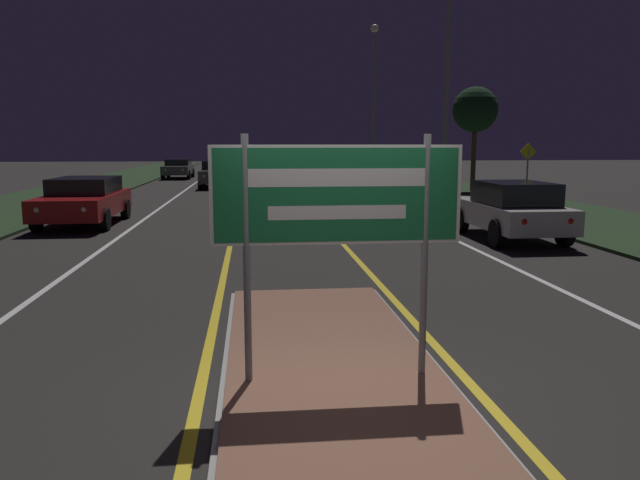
{
  "coord_description": "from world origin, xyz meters",
  "views": [
    {
      "loc": [
        -0.8,
        -5.25,
        2.37
      ],
      "look_at": [
        0.0,
        2.07,
        1.23
      ],
      "focal_mm": 35.0,
      "sensor_mm": 36.0,
      "label": 1
    }
  ],
  "objects_px": {
    "car_receding_0": "(511,209)",
    "car_approaching_2": "(178,168)",
    "streetlight_right_far": "(374,87)",
    "warning_sign": "(527,169)",
    "streetlight_right_near": "(448,26)",
    "car_approaching_1": "(217,173)",
    "car_approaching_0": "(84,200)",
    "car_receding_1": "(325,180)",
    "highway_sign": "(337,205)"
  },
  "relations": [
    {
      "from": "streetlight_right_near",
      "to": "car_receding_0",
      "type": "bearing_deg",
      "value": -96.26
    },
    {
      "from": "streetlight_right_near",
      "to": "warning_sign",
      "type": "height_order",
      "value": "streetlight_right_near"
    },
    {
      "from": "streetlight_right_far",
      "to": "car_receding_1",
      "type": "height_order",
      "value": "streetlight_right_far"
    },
    {
      "from": "car_approaching_0",
      "to": "car_approaching_1",
      "type": "xyz_separation_m",
      "value": [
        3.06,
        15.52,
        0.03
      ]
    },
    {
      "from": "highway_sign",
      "to": "streetlight_right_far",
      "type": "xyz_separation_m",
      "value": [
        6.43,
        31.17,
        3.86
      ]
    },
    {
      "from": "car_approaching_0",
      "to": "car_receding_1",
      "type": "bearing_deg",
      "value": 47.67
    },
    {
      "from": "highway_sign",
      "to": "streetlight_right_far",
      "type": "relative_size",
      "value": 0.26
    },
    {
      "from": "streetlight_right_far",
      "to": "car_approaching_1",
      "type": "distance_m",
      "value": 10.63
    },
    {
      "from": "car_receding_0",
      "to": "highway_sign",
      "type": "bearing_deg",
      "value": -121.93
    },
    {
      "from": "car_approaching_0",
      "to": "warning_sign",
      "type": "relative_size",
      "value": 2.03
    },
    {
      "from": "streetlight_right_near",
      "to": "car_receding_0",
      "type": "height_order",
      "value": "streetlight_right_near"
    },
    {
      "from": "highway_sign",
      "to": "car_approaching_1",
      "type": "relative_size",
      "value": 0.51
    },
    {
      "from": "car_approaching_0",
      "to": "warning_sign",
      "type": "distance_m",
      "value": 14.94
    },
    {
      "from": "car_approaching_0",
      "to": "streetlight_right_far",
      "type": "bearing_deg",
      "value": 55.99
    },
    {
      "from": "streetlight_right_far",
      "to": "car_receding_1",
      "type": "distance_m",
      "value": 10.98
    },
    {
      "from": "highway_sign",
      "to": "car_receding_0",
      "type": "height_order",
      "value": "highway_sign"
    },
    {
      "from": "car_receding_1",
      "to": "car_approaching_2",
      "type": "bearing_deg",
      "value": 117.83
    },
    {
      "from": "highway_sign",
      "to": "warning_sign",
      "type": "relative_size",
      "value": 1.04
    },
    {
      "from": "car_approaching_1",
      "to": "streetlight_right_near",
      "type": "bearing_deg",
      "value": -50.44
    },
    {
      "from": "streetlight_right_far",
      "to": "car_approaching_2",
      "type": "distance_m",
      "value": 14.79
    },
    {
      "from": "car_approaching_0",
      "to": "car_approaching_2",
      "type": "xyz_separation_m",
      "value": [
        -0.07,
        24.7,
        -0.02
      ]
    },
    {
      "from": "car_receding_0",
      "to": "streetlight_right_far",
      "type": "bearing_deg",
      "value": 87.87
    },
    {
      "from": "car_approaching_2",
      "to": "warning_sign",
      "type": "height_order",
      "value": "warning_sign"
    },
    {
      "from": "car_receding_0",
      "to": "warning_sign",
      "type": "xyz_separation_m",
      "value": [
        3.39,
        6.62,
        0.72
      ]
    },
    {
      "from": "streetlight_right_far",
      "to": "streetlight_right_near",
      "type": "bearing_deg",
      "value": -89.54
    },
    {
      "from": "car_receding_1",
      "to": "warning_sign",
      "type": "height_order",
      "value": "warning_sign"
    },
    {
      "from": "streetlight_right_near",
      "to": "highway_sign",
      "type": "bearing_deg",
      "value": -110.46
    },
    {
      "from": "car_receding_0",
      "to": "car_approaching_2",
      "type": "bearing_deg",
      "value": 111.56
    },
    {
      "from": "car_receding_0",
      "to": "car_approaching_2",
      "type": "relative_size",
      "value": 0.89
    },
    {
      "from": "car_approaching_0",
      "to": "streetlight_right_near",
      "type": "bearing_deg",
      "value": 19.62
    },
    {
      "from": "streetlight_right_near",
      "to": "car_approaching_0",
      "type": "xyz_separation_m",
      "value": [
        -12.27,
        -4.37,
        -5.95
      ]
    },
    {
      "from": "streetlight_right_far",
      "to": "warning_sign",
      "type": "height_order",
      "value": "streetlight_right_far"
    },
    {
      "from": "car_receding_1",
      "to": "warning_sign",
      "type": "xyz_separation_m",
      "value": [
        6.51,
        -6.56,
        0.71
      ]
    },
    {
      "from": "streetlight_right_near",
      "to": "warning_sign",
      "type": "relative_size",
      "value": 4.65
    },
    {
      "from": "car_receding_1",
      "to": "highway_sign",
      "type": "bearing_deg",
      "value": -96.39
    },
    {
      "from": "highway_sign",
      "to": "car_receding_1",
      "type": "bearing_deg",
      "value": 83.61
    },
    {
      "from": "streetlight_right_near",
      "to": "car_receding_0",
      "type": "distance_m",
      "value": 10.43
    },
    {
      "from": "highway_sign",
      "to": "car_receding_0",
      "type": "distance_m",
      "value": 10.65
    },
    {
      "from": "highway_sign",
      "to": "car_approaching_1",
      "type": "bearing_deg",
      "value": 95.31
    },
    {
      "from": "car_receding_1",
      "to": "car_approaching_2",
      "type": "relative_size",
      "value": 0.95
    },
    {
      "from": "streetlight_right_far",
      "to": "car_approaching_2",
      "type": "relative_size",
      "value": 2.01
    },
    {
      "from": "streetlight_right_near",
      "to": "car_approaching_1",
      "type": "distance_m",
      "value": 15.62
    },
    {
      "from": "streetlight_right_far",
      "to": "car_receding_0",
      "type": "xyz_separation_m",
      "value": [
        -0.83,
        -22.18,
        -4.9
      ]
    },
    {
      "from": "car_receding_1",
      "to": "car_approaching_0",
      "type": "distance_m",
      "value": 12.19
    },
    {
      "from": "warning_sign",
      "to": "car_approaching_2",
      "type": "bearing_deg",
      "value": 123.62
    },
    {
      "from": "car_receding_0",
      "to": "car_receding_1",
      "type": "bearing_deg",
      "value": 103.33
    },
    {
      "from": "warning_sign",
      "to": "car_receding_0",
      "type": "bearing_deg",
      "value": -117.12
    },
    {
      "from": "car_approaching_2",
      "to": "car_approaching_1",
      "type": "bearing_deg",
      "value": -71.16
    },
    {
      "from": "car_approaching_2",
      "to": "car_receding_0",
      "type": "bearing_deg",
      "value": -68.44
    },
    {
      "from": "car_approaching_0",
      "to": "car_approaching_1",
      "type": "distance_m",
      "value": 15.81
    }
  ]
}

